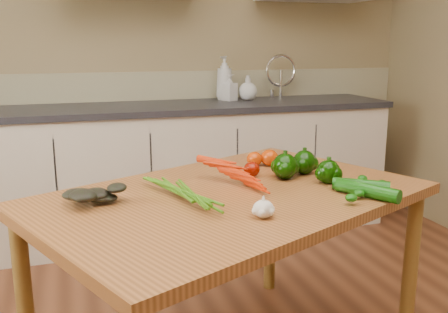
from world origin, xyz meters
TOP-DOWN VIEW (x-y plane):
  - room at (0.00, 0.17)m, footprint 4.04×5.04m
  - counter_run at (0.21, 2.19)m, footprint 2.84×0.64m
  - table at (0.01, 0.60)m, footprint 1.67×1.42m
  - soap_bottle_a at (0.54, 2.35)m, footprint 0.17×0.17m
  - soap_bottle_b at (0.55, 2.28)m, footprint 0.11×0.11m
  - soap_bottle_c at (0.69, 2.28)m, footprint 0.15×0.15m
  - carrot_bunch at (-0.02, 0.65)m, footprint 0.32×0.29m
  - leafy_greens at (-0.48, 0.64)m, footprint 0.20×0.18m
  - garlic_bulb at (0.03, 0.31)m, footprint 0.07×0.07m
  - pepper_a at (0.28, 0.72)m, footprint 0.10×0.10m
  - pepper_b at (0.39, 0.77)m, footprint 0.10×0.10m
  - pepper_c at (0.42, 0.61)m, footprint 0.09×0.09m
  - tomato_a at (0.17, 0.79)m, footprint 0.07×0.07m
  - tomato_b at (0.24, 0.96)m, footprint 0.07×0.07m
  - tomato_c at (0.31, 0.94)m, footprint 0.08×0.08m
  - zucchini_a at (0.48, 0.47)m, footprint 0.20×0.16m
  - zucchini_b at (0.46, 0.40)m, footprint 0.16×0.23m

SIDE VIEW (x-z plane):
  - counter_run at x=0.21m, z-range -0.11..1.03m
  - table at x=0.01m, z-range 0.30..1.05m
  - zucchini_a at x=0.48m, z-range 0.76..0.81m
  - zucchini_b at x=0.46m, z-range 0.76..0.81m
  - garlic_bulb at x=0.03m, z-range 0.76..0.82m
  - tomato_a at x=0.17m, z-range 0.76..0.82m
  - tomato_b at x=0.24m, z-range 0.76..0.82m
  - carrot_bunch at x=-0.02m, z-range 0.76..0.83m
  - tomato_c at x=0.31m, z-range 0.76..0.83m
  - pepper_c at x=0.42m, z-range 0.76..0.85m
  - pepper_b at x=0.39m, z-range 0.76..0.86m
  - leafy_greens at x=-0.48m, z-range 0.76..0.86m
  - pepper_a at x=0.28m, z-range 0.76..0.86m
  - soap_bottle_c at x=0.69m, z-range 0.90..1.07m
  - soap_bottle_b at x=0.55m, z-range 0.90..1.08m
  - soap_bottle_a at x=0.54m, z-range 0.90..1.21m
  - room at x=0.00m, z-range -0.07..2.57m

